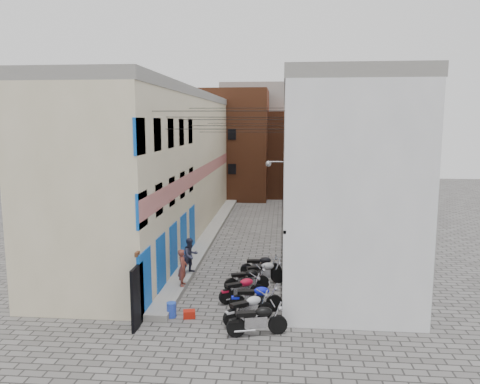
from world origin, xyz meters
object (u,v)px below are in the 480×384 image
(motorcycle_g, at_px, (261,265))
(red_crate, at_px, (189,314))
(motorcycle_a, at_px, (257,318))
(person_a, at_px, (183,268))
(person_b, at_px, (190,255))
(motorcycle_f, at_px, (263,271))
(water_jug_far, at_px, (171,310))
(water_jug_near, at_px, (171,310))
(motorcycle_e, at_px, (247,278))
(motorcycle_d, at_px, (242,288))
(motorcycle_b, at_px, (248,307))
(motorcycle_c, at_px, (256,297))

(motorcycle_g, height_order, red_crate, motorcycle_g)
(motorcycle_a, xyz_separation_m, person_a, (-3.36, 3.86, 0.43))
(person_b, bearing_deg, motorcycle_f, -58.37)
(water_jug_far, bearing_deg, red_crate, 0.00)
(motorcycle_a, height_order, water_jug_near, motorcycle_a)
(person_a, height_order, red_crate, person_a)
(motorcycle_e, bearing_deg, motorcycle_d, -24.45)
(motorcycle_b, bearing_deg, motorcycle_f, 140.94)
(motorcycle_d, height_order, water_jug_far, motorcycle_d)
(motorcycle_d, relative_size, person_b, 1.20)
(motorcycle_c, bearing_deg, motorcycle_a, -2.05)
(motorcycle_e, bearing_deg, motorcycle_g, 147.09)
(motorcycle_g, relative_size, red_crate, 4.42)
(motorcycle_g, distance_m, person_b, 3.28)
(water_jug_near, bearing_deg, motorcycle_b, -4.66)
(motorcycle_b, xyz_separation_m, person_b, (-3.00, 4.59, 0.48))
(water_jug_far, bearing_deg, motorcycle_g, 58.12)
(water_jug_near, bearing_deg, motorcycle_f, 50.10)
(motorcycle_a, height_order, water_jug_far, motorcycle_a)
(motorcycle_g, xyz_separation_m, red_crate, (-2.39, -4.90, -0.42))
(motorcycle_b, bearing_deg, motorcycle_d, 157.37)
(motorcycle_g, bearing_deg, motorcycle_a, -6.12)
(motorcycle_d, distance_m, person_b, 3.72)
(motorcycle_a, bearing_deg, motorcycle_b, -173.76)
(motorcycle_c, xyz_separation_m, motorcycle_d, (-0.61, 0.94, -0.03))
(person_a, relative_size, water_jug_near, 2.86)
(motorcycle_e, relative_size, person_b, 1.21)
(motorcycle_d, relative_size, motorcycle_g, 1.02)
(water_jug_far, bearing_deg, motorcycle_f, 50.10)
(motorcycle_c, height_order, motorcycle_f, motorcycle_f)
(motorcycle_b, xyz_separation_m, red_crate, (-2.19, 0.23, -0.44))
(motorcycle_c, xyz_separation_m, person_b, (-3.20, 3.57, 0.47))
(motorcycle_a, bearing_deg, water_jug_near, -124.64)
(motorcycle_b, distance_m, motorcycle_e, 3.15)
(motorcycle_e, height_order, person_b, person_b)
(motorcycle_a, xyz_separation_m, motorcycle_g, (-0.17, 6.09, -0.05))
(motorcycle_f, relative_size, person_b, 1.27)
(motorcycle_a, bearing_deg, motorcycle_d, -179.45)
(motorcycle_g, height_order, person_b, person_b)
(motorcycle_f, height_order, person_b, person_b)
(motorcycle_f, bearing_deg, motorcycle_a, -18.73)
(motorcycle_b, xyz_separation_m, motorcycle_f, (0.33, 4.03, 0.02))
(person_a, xyz_separation_m, red_crate, (0.81, -2.66, -0.90))
(motorcycle_g, distance_m, water_jug_far, 5.77)
(motorcycle_b, distance_m, red_crate, 2.25)
(water_jug_far, relative_size, red_crate, 1.27)
(motorcycle_f, relative_size, person_a, 1.32)
(motorcycle_b, height_order, person_b, person_b)
(motorcycle_g, distance_m, water_jug_near, 5.77)
(motorcycle_a, xyz_separation_m, motorcycle_c, (-0.16, 1.99, -0.01))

